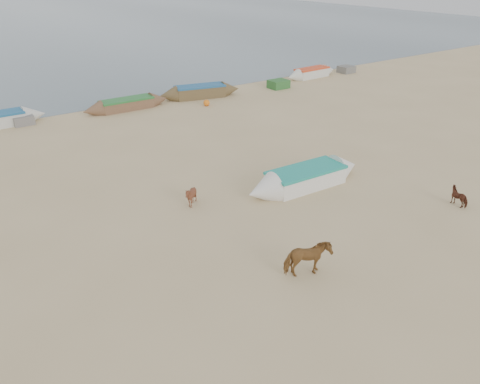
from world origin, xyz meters
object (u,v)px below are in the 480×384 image
calf_front (191,196)px  cow_adult (307,259)px  calf_right (460,196)px  near_canoe (306,177)px

calf_front → cow_adult: bearing=7.1°
cow_adult → calf_right: bearing=-70.7°
cow_adult → near_canoe: cow_adult is taller
near_canoe → cow_adult: bearing=-129.6°
cow_adult → near_canoe: size_ratio=0.24×
calf_right → near_canoe: bearing=18.9°
calf_front → near_canoe: (5.17, -1.31, -0.03)m
cow_adult → calf_front: bearing=25.2°
cow_adult → calf_front: size_ratio=1.61×
calf_front → near_canoe: 5.33m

